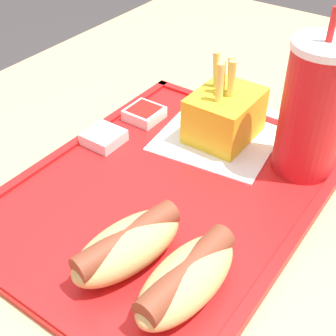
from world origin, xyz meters
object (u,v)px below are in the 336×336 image
(fries_carton, at_px, (225,114))
(sauce_cup_ketchup, at_px, (144,113))
(hot_dog_far, at_px, (187,278))
(hot_dog_near, at_px, (128,245))
(sauce_cup_mayo, at_px, (104,137))
(soda_cup, at_px, (313,110))

(fries_carton, relative_size, sauce_cup_ketchup, 2.45)
(hot_dog_far, distance_m, fries_carton, 0.26)
(hot_dog_near, relative_size, sauce_cup_mayo, 2.84)
(hot_dog_far, height_order, fries_carton, fries_carton)
(hot_dog_near, relative_size, sauce_cup_ketchup, 2.84)
(hot_dog_far, relative_size, sauce_cup_ketchup, 2.74)
(soda_cup, distance_m, hot_dog_near, 0.25)
(sauce_cup_mayo, bearing_deg, fries_carton, 130.25)
(fries_carton, bearing_deg, soda_cup, 89.73)
(hot_dog_far, bearing_deg, fries_carton, -157.18)
(hot_dog_near, bearing_deg, sauce_cup_mayo, -131.76)
(soda_cup, relative_size, sauce_cup_ketchup, 4.28)
(hot_dog_near, bearing_deg, soda_cup, 162.35)
(soda_cup, height_order, sauce_cup_mayo, soda_cup)
(sauce_cup_mayo, bearing_deg, hot_dog_near, 48.24)
(hot_dog_near, distance_m, sauce_cup_ketchup, 0.26)
(hot_dog_far, bearing_deg, sauce_cup_mayo, -121.98)
(sauce_cup_mayo, height_order, sauce_cup_ketchup, same)
(sauce_cup_mayo, relative_size, sauce_cup_ketchup, 1.00)
(fries_carton, bearing_deg, hot_dog_near, 8.18)
(hot_dog_far, height_order, hot_dog_near, same)
(fries_carton, xyz_separation_m, sauce_cup_mayo, (0.10, -0.12, -0.03))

